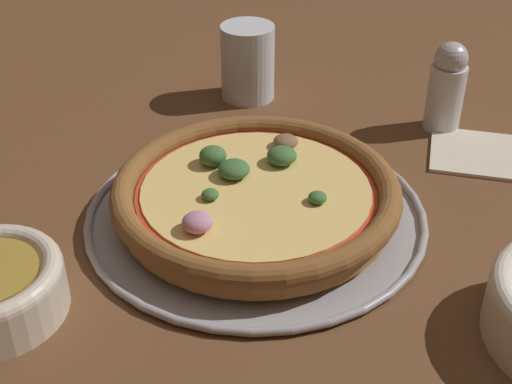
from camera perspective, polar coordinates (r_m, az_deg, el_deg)
name	(u,v)px	position (r m, az deg, el deg)	size (l,w,h in m)	color
ground_plane	(256,218)	(0.69, 0.00, -2.07)	(3.00, 3.00, 0.00)	brown
pizza_tray	(256,214)	(0.68, 0.00, -1.77)	(0.33, 0.33, 0.01)	#9E9EA3
pizza	(256,194)	(0.67, -0.02, -0.17)	(0.27, 0.27, 0.04)	#A86B33
drinking_cup	(248,62)	(0.89, -0.67, 10.35)	(0.07, 0.07, 0.09)	silver
napkin	(489,153)	(0.82, 18.12, 2.97)	(0.16, 0.15, 0.01)	beige
pepper_shaker	(447,87)	(0.85, 15.01, 8.11)	(0.04, 0.04, 0.11)	silver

